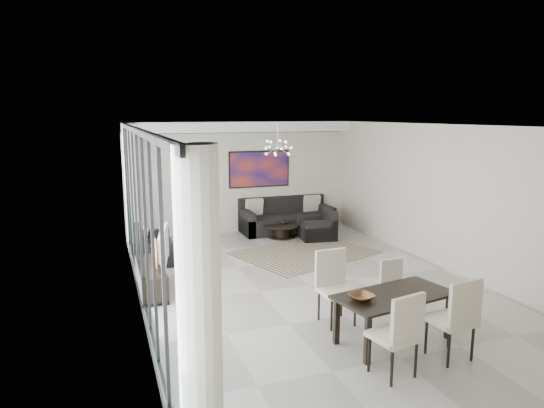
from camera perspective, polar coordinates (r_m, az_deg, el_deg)
name	(u,v)px	position (r m, az deg, el deg)	size (l,w,h in m)	color
room_shell	(334,206)	(8.85, 7.25, -0.25)	(6.00, 9.00, 2.90)	#A8A39B
window_wall	(146,218)	(7.95, -14.66, -1.61)	(0.37, 8.95, 2.90)	silver
soffit	(243,127)	(12.55, -3.47, 9.04)	(5.98, 0.40, 0.26)	white
painting	(259,169)	(12.94, -1.49, 4.12)	(1.68, 0.04, 0.98)	red
chandelier	(278,148)	(10.95, 0.70, 6.64)	(0.66, 0.66, 0.71)	silver
rug	(304,253)	(11.02, 3.78, -5.76)	(2.83, 2.18, 0.01)	black
coffee_table	(282,230)	(12.34, 1.16, -3.05)	(0.99, 0.99, 0.35)	black
bowl_coffee	(284,222)	(12.36, 1.43, -2.15)	(0.21, 0.21, 0.07)	brown
sofa_main	(286,220)	(13.00, 1.67, -1.88)	(2.44, 1.00, 0.89)	black
loveseat	(152,249)	(10.76, -13.88, -5.17)	(0.79, 1.41, 0.70)	black
armchair	(318,229)	(12.26, 5.46, -2.91)	(0.95, 0.99, 0.74)	black
side_table	(187,232)	(11.66, -9.99, -3.22)	(0.38, 0.38, 0.53)	black
tv_console	(151,278)	(8.91, -14.04, -8.48)	(0.43, 1.52, 0.48)	black
television	(159,247)	(8.80, -13.18, -4.91)	(1.10, 0.14, 0.64)	gray
dining_table	(394,300)	(6.94, 14.17, -10.91)	(1.76, 1.09, 0.68)	black
dining_chair_sw	(400,330)	(6.02, 14.83, -14.10)	(0.58, 0.58, 1.07)	beige
dining_chair_se	(457,314)	(6.62, 20.98, -11.98)	(0.55, 0.55, 1.10)	beige
dining_chair_nw	(334,281)	(7.41, 7.28, -8.96)	(0.53, 0.53, 1.09)	beige
dining_chair_ne	(395,284)	(7.82, 14.22, -9.14)	(0.43, 0.43, 0.88)	beige
bowl_dining	(362,297)	(6.59, 10.49, -10.74)	(0.32, 0.32, 0.08)	brown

